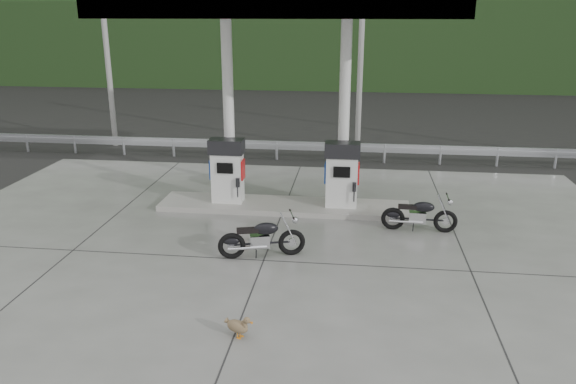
# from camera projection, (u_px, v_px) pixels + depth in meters

# --- Properties ---
(ground) EXTENTS (160.00, 160.00, 0.00)m
(ground) POSITION_uv_depth(u_px,v_px,m) (271.00, 244.00, 13.48)
(ground) COLOR black
(ground) RESTS_ON ground
(forecourt_apron) EXTENTS (18.00, 14.00, 0.02)m
(forecourt_apron) POSITION_uv_depth(u_px,v_px,m) (270.00, 243.00, 13.48)
(forecourt_apron) COLOR slate
(forecourt_apron) RESTS_ON ground
(pump_island) EXTENTS (7.00, 1.40, 0.15)m
(pump_island) POSITION_uv_depth(u_px,v_px,m) (284.00, 206.00, 15.81)
(pump_island) COLOR gray
(pump_island) RESTS_ON forecourt_apron
(gas_pump_left) EXTENTS (0.95, 0.55, 1.80)m
(gas_pump_left) POSITION_uv_depth(u_px,v_px,m) (227.00, 171.00, 15.70)
(gas_pump_left) COLOR white
(gas_pump_left) RESTS_ON pump_island
(gas_pump_right) EXTENTS (0.95, 0.55, 1.80)m
(gas_pump_right) POSITION_uv_depth(u_px,v_px,m) (342.00, 175.00, 15.32)
(gas_pump_right) COLOR white
(gas_pump_right) RESTS_ON pump_island
(canopy_column_left) EXTENTS (0.30, 0.30, 5.00)m
(canopy_column_left) POSITION_uv_depth(u_px,v_px,m) (229.00, 111.00, 15.58)
(canopy_column_left) COLOR white
(canopy_column_left) RESTS_ON pump_island
(canopy_column_right) EXTENTS (0.30, 0.30, 5.00)m
(canopy_column_right) POSITION_uv_depth(u_px,v_px,m) (344.00, 114.00, 15.21)
(canopy_column_right) COLOR white
(canopy_column_right) RESTS_ON pump_island
(canopy_roof) EXTENTS (8.50, 5.00, 0.40)m
(canopy_roof) POSITION_uv_depth(u_px,v_px,m) (284.00, 9.00, 14.19)
(canopy_roof) COLOR beige
(canopy_roof) RESTS_ON canopy_column_left
(guardrail) EXTENTS (26.00, 0.16, 1.42)m
(guardrail) POSITION_uv_depth(u_px,v_px,m) (303.00, 142.00, 20.81)
(guardrail) COLOR #AFB1B7
(guardrail) RESTS_ON ground
(road) EXTENTS (60.00, 7.00, 0.01)m
(road) POSITION_uv_depth(u_px,v_px,m) (311.00, 140.00, 24.34)
(road) COLOR black
(road) RESTS_ON ground
(utility_pole_a) EXTENTS (0.22, 0.22, 8.00)m
(utility_pole_a) POSITION_uv_depth(u_px,v_px,m) (106.00, 46.00, 22.16)
(utility_pole_a) COLOR gray
(utility_pole_a) RESTS_ON ground
(utility_pole_b) EXTENTS (0.22, 0.22, 8.00)m
(utility_pole_b) POSITION_uv_depth(u_px,v_px,m) (361.00, 48.00, 20.99)
(utility_pole_b) COLOR gray
(utility_pole_b) RESTS_ON ground
(tree_band) EXTENTS (80.00, 6.00, 6.00)m
(tree_band) POSITION_uv_depth(u_px,v_px,m) (333.00, 45.00, 40.89)
(tree_band) COLOR black
(tree_band) RESTS_ON ground
(forested_hills) EXTENTS (100.00, 40.00, 140.00)m
(forested_hills) POSITION_uv_depth(u_px,v_px,m) (344.00, 56.00, 70.14)
(forested_hills) COLOR black
(forested_hills) RESTS_ON ground
(motorcycle_left) EXTENTS (1.94, 1.06, 0.88)m
(motorcycle_left) POSITION_uv_depth(u_px,v_px,m) (262.00, 238.00, 12.61)
(motorcycle_left) COLOR black
(motorcycle_left) RESTS_ON forecourt_apron
(motorcycle_right) EXTENTS (1.78, 0.62, 0.84)m
(motorcycle_right) POSITION_uv_depth(u_px,v_px,m) (419.00, 215.00, 14.11)
(motorcycle_right) COLOR black
(motorcycle_right) RESTS_ON forecourt_apron
(duck) EXTENTS (0.53, 0.35, 0.37)m
(duck) POSITION_uv_depth(u_px,v_px,m) (237.00, 327.00, 9.55)
(duck) COLOR brown
(duck) RESTS_ON forecourt_apron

